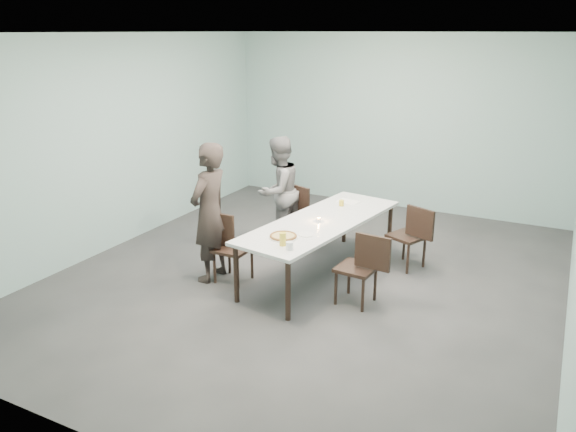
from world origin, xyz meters
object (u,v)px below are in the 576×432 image
at_px(table, 321,224).
at_px(diner_far, 278,191).
at_px(diner_near, 210,213).
at_px(chair_far_right, 412,233).
at_px(chair_near_left, 227,243).
at_px(pizza, 283,236).
at_px(chair_near_right, 363,264).
at_px(beer_glass, 283,239).
at_px(side_plate, 306,235).
at_px(amber_tumbler, 341,203).
at_px(tealight, 319,220).
at_px(chair_far_left, 304,212).
at_px(water_tumbler, 290,246).

relative_size(table, diner_far, 1.70).
bearing_deg(diner_near, chair_far_right, 124.13).
xyz_separation_m(chair_near_left, diner_near, (-0.21, -0.05, 0.38)).
bearing_deg(pizza, chair_near_right, 15.49).
distance_m(diner_near, beer_glass, 1.20).
relative_size(table, chair_near_left, 3.11).
height_order(chair_near_right, side_plate, chair_near_right).
distance_m(diner_near, side_plate, 1.27).
bearing_deg(amber_tumbler, table, -89.92).
relative_size(chair_near_left, diner_far, 0.55).
bearing_deg(side_plate, tealight, 97.74).
bearing_deg(chair_far_left, side_plate, -43.54).
bearing_deg(diner_near, table, 121.40).
relative_size(pizza, water_tumbler, 3.78).
distance_m(chair_far_left, chair_near_right, 2.03).
xyz_separation_m(chair_far_right, side_plate, (-0.92, -1.32, 0.25)).
xyz_separation_m(chair_far_left, tealight, (0.66, -0.96, 0.27)).
xyz_separation_m(pizza, water_tumbler, (0.23, -0.30, 0.03)).
relative_size(table, diner_near, 1.54).
bearing_deg(diner_near, tealight, 119.33).
height_order(beer_glass, tealight, beer_glass).
xyz_separation_m(chair_near_right, diner_near, (-1.95, -0.19, 0.38)).
relative_size(chair_far_right, amber_tumbler, 10.88).
relative_size(chair_far_right, diner_near, 0.49).
height_order(chair_far_right, diner_near, diner_near).
bearing_deg(water_tumbler, diner_far, 121.30).
bearing_deg(side_plate, chair_far_right, 55.10).
distance_m(diner_far, tealight, 1.34).
bearing_deg(amber_tumbler, diner_far, 173.78).
distance_m(pizza, tealight, 0.73).
relative_size(chair_far_left, pizza, 2.56).
relative_size(table, chair_near_right, 3.11).
relative_size(chair_far_left, diner_far, 0.55).
distance_m(diner_near, tealight, 1.36).
bearing_deg(side_plate, chair_near_left, -175.15).
bearing_deg(water_tumbler, diner_near, 164.50).
xyz_separation_m(diner_near, side_plate, (1.25, 0.14, -0.12)).
height_order(chair_far_left, diner_far, diner_far).
relative_size(diner_far, side_plate, 8.86).
bearing_deg(tealight, amber_tumbler, 89.38).
distance_m(chair_near_right, water_tumbler, 0.91).
xyz_separation_m(diner_near, diner_far, (0.16, 1.51, -0.08)).
relative_size(beer_glass, tealight, 2.68).
height_order(diner_far, water_tumbler, diner_far).
bearing_deg(tealight, chair_near_left, -148.18).
xyz_separation_m(chair_near_right, amber_tumbler, (-0.76, 1.21, 0.29)).
distance_m(chair_near_right, diner_near, 2.00).
relative_size(diner_near, pizza, 5.17).
xyz_separation_m(chair_near_right, beer_glass, (-0.78, -0.47, 0.32)).
bearing_deg(chair_near_right, table, -30.03).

